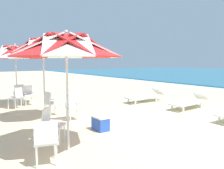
# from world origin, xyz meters

# --- Properties ---
(ground_plane) EXTENTS (80.00, 80.00, 0.00)m
(ground_plane) POSITION_xyz_m (0.00, 0.00, 0.00)
(ground_plane) COLOR beige
(beach_umbrella_0) EXTENTS (2.35, 2.35, 2.60)m
(beach_umbrella_0) POSITION_xyz_m (-0.08, -3.40, 2.24)
(beach_umbrella_0) COLOR silver
(beach_umbrella_0) RESTS_ON ground
(plastic_chair_0) EXTENTS (0.63, 0.63, 0.87)m
(plastic_chair_0) POSITION_xyz_m (-0.69, -3.53, 0.50)
(plastic_chair_0) COLOR white
(plastic_chair_0) RESTS_ON ground
(plastic_chair_1) EXTENTS (0.57, 0.55, 0.87)m
(plastic_chair_1) POSITION_xyz_m (0.34, -4.04, 0.50)
(plastic_chair_1) COLOR white
(plastic_chair_1) RESTS_ON ground
(beach_umbrella_1) EXTENTS (2.05, 2.05, 2.77)m
(beach_umbrella_1) POSITION_xyz_m (-2.97, -2.89, 2.38)
(beach_umbrella_1) COLOR silver
(beach_umbrella_1) RESTS_ON ground
(plastic_chair_2) EXTENTS (0.48, 0.51, 0.87)m
(plastic_chair_2) POSITION_xyz_m (-3.43, -2.50, 0.50)
(plastic_chair_2) COLOR white
(plastic_chair_2) RESTS_ON ground
(plastic_chair_3) EXTENTS (0.50, 0.48, 0.87)m
(plastic_chair_3) POSITION_xyz_m (-2.47, -2.12, 0.50)
(plastic_chair_3) COLOR white
(plastic_chair_3) RESTS_ON ground
(beach_umbrella_2) EXTENTS (2.54, 2.54, 2.68)m
(beach_umbrella_2) POSITION_xyz_m (-5.99, -3.04, 2.29)
(beach_umbrella_2) COLOR silver
(beach_umbrella_2) RESTS_ON ground
(plastic_chair_4) EXTENTS (0.49, 0.46, 0.87)m
(plastic_chair_4) POSITION_xyz_m (-6.80, -2.77, 0.50)
(plastic_chair_4) COLOR white
(plastic_chair_4) RESTS_ON ground
(plastic_chair_5) EXTENTS (0.63, 0.63, 0.87)m
(plastic_chair_5) POSITION_xyz_m (-5.44, -3.22, 0.50)
(plastic_chair_5) COLOR white
(plastic_chair_5) RESTS_ON ground
(plastic_chair_6) EXTENTS (0.47, 0.44, 0.87)m
(plastic_chair_6) POSITION_xyz_m (-5.95, -2.59, 0.50)
(plastic_chair_6) COLOR white
(plastic_chair_6) RESTS_ON ground
(sun_lounger_1) EXTENTS (0.77, 2.18, 0.62)m
(sun_lounger_1) POSITION_xyz_m (-1.33, 2.61, 0.28)
(sun_lounger_1) COLOR white
(sun_lounger_1) RESTS_ON ground
(sun_lounger_2) EXTENTS (0.69, 2.16, 0.62)m
(sun_lounger_2) POSITION_xyz_m (-3.51, 2.20, 0.28)
(sun_lounger_2) COLOR white
(sun_lounger_2) RESTS_ON ground
(cooler_box) EXTENTS (0.50, 0.34, 0.40)m
(cooler_box) POSITION_xyz_m (-0.92, -2.02, 0.20)
(cooler_box) COLOR blue
(cooler_box) RESTS_ON ground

